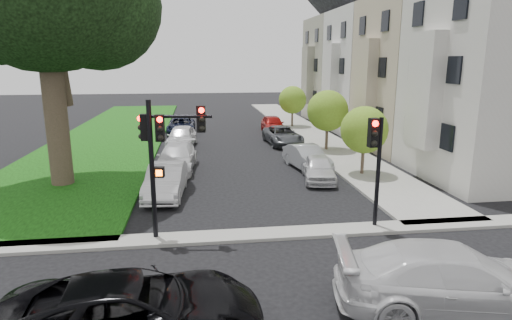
{
  "coord_description": "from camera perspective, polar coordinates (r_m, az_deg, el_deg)",
  "views": [
    {
      "loc": [
        -2.27,
        -11.6,
        5.9
      ],
      "look_at": [
        0.0,
        5.0,
        2.0
      ],
      "focal_mm": 30.0,
      "sensor_mm": 36.0,
      "label": 1
    }
  ],
  "objects": [
    {
      "name": "car_parked_6",
      "position": [
        23.84,
        -10.55,
        0.29
      ],
      "size": [
        2.39,
        5.03,
        1.42
      ],
      "primitive_type": "imported",
      "rotation": [
        0.0,
        0.0,
        -0.08
      ],
      "color": "silver",
      "rests_on": "ground"
    },
    {
      "name": "sidewalk_cross",
      "position": [
        14.98,
        1.58,
        -9.85
      ],
      "size": [
        60.0,
        1.0,
        0.12
      ],
      "primitive_type": "cube",
      "color": "gray",
      "rests_on": "ground"
    },
    {
      "name": "car_parked_2",
      "position": [
        30.82,
        3.58,
        3.27
      ],
      "size": [
        2.47,
        4.84,
        1.31
      ],
      "primitive_type": "imported",
      "rotation": [
        0.0,
        0.0,
        0.06
      ],
      "color": "#3F4247",
      "rests_on": "ground"
    },
    {
      "name": "car_parked_8",
      "position": [
        36.04,
        -9.93,
        4.53
      ],
      "size": [
        2.3,
        4.76,
        1.31
      ],
      "primitive_type": "imported",
      "rotation": [
        0.0,
        0.0,
        -0.03
      ],
      "color": "black",
      "rests_on": "ground"
    },
    {
      "name": "house_a",
      "position": [
        24.54,
        30.03,
        13.82
      ],
      "size": [
        7.7,
        7.55,
        15.97
      ],
      "color": "#B7B5AB",
      "rests_on": "ground"
    },
    {
      "name": "traffic_signal_secondary",
      "position": [
        15.39,
        15.67,
        1.0
      ],
      "size": [
        0.52,
        0.42,
        4.02
      ],
      "color": "black",
      "rests_on": "ground"
    },
    {
      "name": "traffic_signal_main",
      "position": [
        14.13,
        -12.35,
        1.98
      ],
      "size": [
        2.31,
        0.6,
        4.71
      ],
      "color": "black",
      "rests_on": "ground"
    },
    {
      "name": "house_c",
      "position": [
        37.62,
        15.73,
        14.2
      ],
      "size": [
        7.7,
        7.55,
        15.97
      ],
      "color": "silver",
      "rests_on": "ground"
    },
    {
      "name": "sidewalk_right",
      "position": [
        37.19,
        6.36,
        3.98
      ],
      "size": [
        3.5,
        44.0,
        0.12
      ],
      "primitive_type": "cube",
      "color": "gray",
      "rests_on": "ground"
    },
    {
      "name": "small_tree_b",
      "position": [
        28.63,
        9.53,
        6.49
      ],
      "size": [
        2.7,
        2.7,
        4.05
      ],
      "color": "#352F22",
      "rests_on": "ground"
    },
    {
      "name": "grass_strip",
      "position": [
        36.7,
        -18.29,
        3.28
      ],
      "size": [
        8.0,
        44.0,
        0.12
      ],
      "primitive_type": "cube",
      "color": "black",
      "rests_on": "ground"
    },
    {
      "name": "car_parked_0",
      "position": [
        21.7,
        8.36,
        -1.09
      ],
      "size": [
        2.12,
        3.92,
        1.27
      ],
      "primitive_type": "imported",
      "rotation": [
        0.0,
        0.0,
        -0.17
      ],
      "color": "silver",
      "rests_on": "ground"
    },
    {
      "name": "car_parked_3",
      "position": [
        36.06,
        2.25,
        4.81
      ],
      "size": [
        1.74,
        4.2,
        1.42
      ],
      "primitive_type": "imported",
      "rotation": [
        0.0,
        0.0,
        -0.01
      ],
      "color": "maroon",
      "rests_on": "ground"
    },
    {
      "name": "small_tree_c",
      "position": [
        38.82,
        4.89,
        7.98
      ],
      "size": [
        2.48,
        2.48,
        3.72
      ],
      "color": "#352F22",
      "rests_on": "ground"
    },
    {
      "name": "house_d",
      "position": [
        44.61,
        11.83,
        14.16
      ],
      "size": [
        7.7,
        7.55,
        15.97
      ],
      "color": "gray",
      "rests_on": "ground"
    },
    {
      "name": "small_tree_a",
      "position": [
        22.72,
        14.24,
        3.91
      ],
      "size": [
        2.44,
        2.44,
        3.65
      ],
      "color": "#352F22",
      "rests_on": "ground"
    },
    {
      "name": "car_parked_5",
      "position": [
        19.37,
        -11.91,
        -2.7
      ],
      "size": [
        1.83,
        4.46,
        1.44
      ],
      "primitive_type": "imported",
      "rotation": [
        0.0,
        0.0,
        -0.07
      ],
      "color": "silver",
      "rests_on": "ground"
    },
    {
      "name": "car_parked_7",
      "position": [
        30.12,
        -9.92,
        3.08
      ],
      "size": [
        2.25,
        4.63,
        1.52
      ],
      "primitive_type": "imported",
      "rotation": [
        0.0,
        0.0,
        -0.1
      ],
      "color": "silver",
      "rests_on": "ground"
    },
    {
      "name": "car_cross_near",
      "position": [
        9.84,
        -16.13,
        -18.92
      ],
      "size": [
        5.66,
        2.9,
        1.53
      ],
      "primitive_type": "imported",
      "rotation": [
        0.0,
        0.0,
        1.64
      ],
      "color": "black",
      "rests_on": "ground"
    },
    {
      "name": "car_cross_far",
      "position": [
        11.55,
        24.96,
        -14.32
      ],
      "size": [
        5.96,
        3.28,
        1.64
      ],
      "primitive_type": "imported",
      "rotation": [
        0.0,
        0.0,
        1.39
      ],
      "color": "silver",
      "rests_on": "ground"
    },
    {
      "name": "house_b",
      "position": [
        30.86,
        21.37,
        14.15
      ],
      "size": [
        7.7,
        7.55,
        15.97
      ],
      "color": "#A39888",
      "rests_on": "ground"
    },
    {
      "name": "ground",
      "position": [
        13.21,
        3.03,
        -13.44
      ],
      "size": [
        140.0,
        140.0,
        0.0
      ],
      "primitive_type": "plane",
      "color": "black",
      "rests_on": "ground"
    },
    {
      "name": "car_parked_1",
      "position": [
        23.89,
        6.8,
        0.34
      ],
      "size": [
        2.07,
        4.21,
        1.33
      ],
      "primitive_type": "imported",
      "rotation": [
        0.0,
        0.0,
        0.17
      ],
      "color": "#999BA0",
      "rests_on": "ground"
    }
  ]
}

